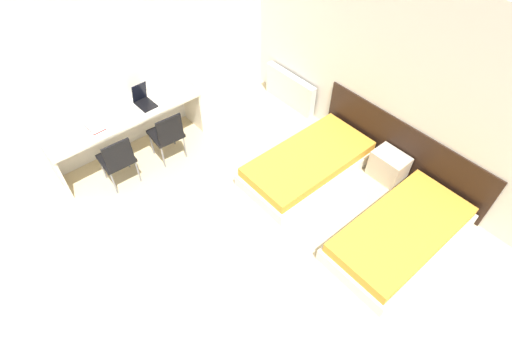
# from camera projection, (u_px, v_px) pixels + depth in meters

# --- Properties ---
(ground_plane) EXTENTS (20.00, 20.00, 0.00)m
(ground_plane) POSITION_uv_depth(u_px,v_px,m) (86.00, 318.00, 4.47)
(ground_plane) COLOR beige
(wall_back) EXTENTS (5.58, 0.05, 2.70)m
(wall_back) POSITION_uv_depth(u_px,v_px,m) (371.00, 67.00, 5.47)
(wall_back) COLOR silver
(wall_back) RESTS_ON ground_plane
(wall_left) EXTENTS (0.05, 5.55, 2.70)m
(wall_left) POSITION_uv_depth(u_px,v_px,m) (138.00, 56.00, 5.66)
(wall_left) COLOR silver
(wall_left) RESTS_ON ground_plane
(headboard_panel) EXTENTS (2.73, 0.03, 0.85)m
(headboard_panel) POSITION_uv_depth(u_px,v_px,m) (401.00, 149.00, 5.71)
(headboard_panel) COLOR black
(headboard_panel) RESTS_ON ground_plane
(bed_near_window) EXTENTS (1.00, 1.99, 0.34)m
(bed_near_window) POSITION_uv_depth(u_px,v_px,m) (308.00, 164.00, 5.88)
(bed_near_window) COLOR silver
(bed_near_window) RESTS_ON ground_plane
(bed_near_door) EXTENTS (1.00, 1.99, 0.34)m
(bed_near_door) POSITION_uv_depth(u_px,v_px,m) (400.00, 234.00, 5.04)
(bed_near_door) COLOR silver
(bed_near_door) RESTS_ON ground_plane
(nightstand) EXTENTS (0.49, 0.35, 0.43)m
(nightstand) POSITION_uv_depth(u_px,v_px,m) (388.00, 166.00, 5.78)
(nightstand) COLOR beige
(nightstand) RESTS_ON ground_plane
(radiator) EXTENTS (1.09, 0.12, 0.58)m
(radiator) POSITION_uv_depth(u_px,v_px,m) (290.00, 90.00, 6.91)
(radiator) COLOR silver
(radiator) RESTS_ON ground_plane
(desk) EXTENTS (0.57, 2.28, 0.77)m
(desk) POSITION_uv_depth(u_px,v_px,m) (126.00, 124.00, 5.80)
(desk) COLOR beige
(desk) RESTS_ON ground_plane
(chair_near_laptop) EXTENTS (0.45, 0.45, 0.86)m
(chair_near_laptop) POSITION_uv_depth(u_px,v_px,m) (167.00, 133.00, 5.84)
(chair_near_laptop) COLOR black
(chair_near_laptop) RESTS_ON ground_plane
(chair_near_notebook) EXTENTS (0.45, 0.45, 0.86)m
(chair_near_notebook) POSITION_uv_depth(u_px,v_px,m) (117.00, 158.00, 5.49)
(chair_near_notebook) COLOR black
(chair_near_notebook) RESTS_ON ground_plane
(laptop) EXTENTS (0.33, 0.24, 0.32)m
(laptop) POSITION_uv_depth(u_px,v_px,m) (144.00, 100.00, 5.81)
(laptop) COLOR black
(laptop) RESTS_ON desk
(open_notebook) EXTENTS (0.29, 0.20, 0.02)m
(open_notebook) POSITION_uv_depth(u_px,v_px,m) (95.00, 127.00, 5.50)
(open_notebook) COLOR #B21E1E
(open_notebook) RESTS_ON desk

